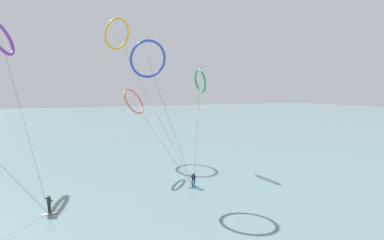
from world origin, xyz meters
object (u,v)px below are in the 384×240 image
object	(u,v)px
kite_coral	(134,101)
kite_cobalt	(148,59)
kite_violet	(1,38)
kite_amber	(117,34)
kite_emerald	(200,81)
surfer_ivory	(49,206)
surfer_teal	(193,181)

from	to	relation	value
kite_coral	kite_cobalt	bearing A→B (deg)	-135.81
kite_violet	kite_cobalt	bearing A→B (deg)	-112.09
kite_coral	kite_amber	size ratio (longest dim) A/B	0.45
kite_violet	kite_emerald	distance (m)	25.66
kite_coral	kite_cobalt	distance (m)	8.48
surfer_ivory	kite_emerald	distance (m)	24.01
kite_amber	kite_coral	bearing A→B (deg)	52.34
kite_amber	surfer_ivory	bearing A→B (deg)	30.44
kite_amber	kite_emerald	world-z (taller)	kite_amber
surfer_teal	kite_violet	world-z (taller)	kite_violet
kite_coral	kite_amber	world-z (taller)	kite_amber
kite_coral	kite_amber	distance (m)	17.36
surfer_teal	kite_amber	world-z (taller)	kite_amber
kite_cobalt	kite_emerald	bearing A→B (deg)	-152.31
surfer_ivory	surfer_teal	bearing A→B (deg)	63.32
surfer_teal	kite_emerald	bearing A→B (deg)	-121.90
surfer_teal	kite_violet	bearing A→B (deg)	-38.23
surfer_teal	kite_cobalt	size ratio (longest dim) A/B	0.11
kite_cobalt	kite_violet	bearing A→B (deg)	-47.22
surfer_ivory	kite_emerald	xyz separation A→B (m)	(19.10, 9.18, 11.30)
surfer_ivory	kite_cobalt	distance (m)	16.65
kite_cobalt	kite_emerald	world-z (taller)	kite_cobalt
kite_emerald	kite_violet	bearing A→B (deg)	77.95
kite_cobalt	kite_violet	world-z (taller)	kite_violet
kite_emerald	surfer_ivory	bearing A→B (deg)	117.84
kite_coral	surfer_ivory	bearing A→B (deg)	179.01
kite_coral	kite_emerald	world-z (taller)	kite_emerald
kite_cobalt	kite_amber	size ratio (longest dim) A/B	0.64
surfer_ivory	kite_coral	bearing A→B (deg)	105.35
kite_coral	kite_amber	bearing A→B (deg)	42.05
surfer_ivory	kite_amber	size ratio (longest dim) A/B	0.07
surfer_teal	kite_emerald	xyz separation A→B (m)	(4.96, 8.39, 11.30)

